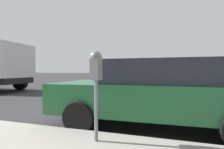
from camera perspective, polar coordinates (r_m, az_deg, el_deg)
ground_plane at (r=5.63m, az=-0.72°, el=-11.74°), size 220.00×220.00×0.00m
parking_meter at (r=2.81m, az=-5.20°, el=0.69°), size 0.21×0.19×1.45m
car_green at (r=4.17m, az=14.03°, el=-5.25°), size 2.27×4.60×1.50m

